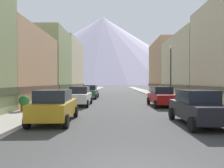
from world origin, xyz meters
The scene contains 17 objects.
sidewalk_left centered at (-6.25, 35.00, 0.07)m, with size 2.50×100.00×0.15m, color gray.
sidewalk_right centered at (6.25, 35.00, 0.07)m, with size 2.50×100.00×0.15m, color gray.
storefront_left_1 centered at (-11.70, 15.87, 3.49)m, with size 8.71×10.79×7.24m.
storefront_left_2 centered at (-11.53, 25.84, 4.65)m, with size 8.35×8.15×9.63m.
storefront_left_3 centered at (-11.67, 36.63, 4.95)m, with size 8.64×13.37×10.23m.
storefront_right_2 centered at (10.81, 25.21, 4.16)m, with size 6.93×13.96×8.64m.
storefront_right_3 centered at (12.46, 38.94, 5.04)m, with size 10.21×13.04×10.41m.
car_left_0 centered at (-3.80, 6.83, 0.90)m, with size 2.23×4.47×1.78m.
car_left_1 centered at (-3.80, 15.19, 0.90)m, with size 2.10×4.42×1.78m.
car_left_2 centered at (-3.80, 23.83, 0.90)m, with size 2.08×4.41×1.78m.
car_right_0 centered at (3.80, 6.26, 0.90)m, with size 2.09×4.41×1.78m.
car_right_1 centered at (3.80, 14.75, 0.90)m, with size 2.16×4.45×1.78m.
potted_plant_1 centered at (-7.00, 10.42, 0.76)m, with size 0.74×0.74×1.08m.
potted_plant_2 centered at (7.00, 17.55, 0.65)m, with size 0.63×0.63×0.89m.
pedestrian_0 centered at (6.25, 27.08, 0.89)m, with size 0.36×0.36×1.62m.
streetlamp_right centered at (5.35, 17.56, 3.99)m, with size 0.36×0.36×5.86m.
mountain_backdrop centered at (-15.25, 260.00, 41.14)m, with size 246.02×246.02×82.29m, color silver.
Camera 1 is at (-0.51, -4.84, 2.21)m, focal length 34.35 mm.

